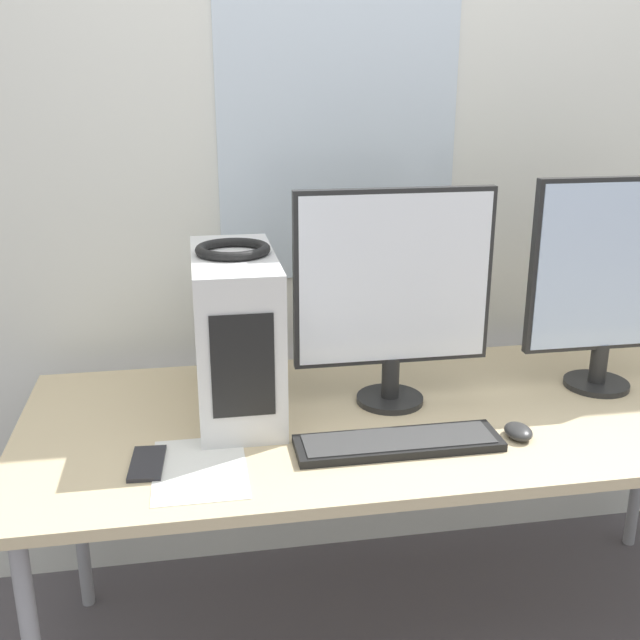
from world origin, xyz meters
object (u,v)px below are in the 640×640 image
monitor_main (393,289)px  mouse (518,431)px  pc_tower (236,333)px  cell_phone (147,463)px  monitor_right_near (610,277)px  headphones (233,249)px  keyboard (398,443)px

monitor_main → mouse: 0.47m
pc_tower → cell_phone: size_ratio=3.03×
monitor_right_near → mouse: 0.54m
monitor_main → monitor_right_near: (0.61, 0.00, 0.00)m
headphones → keyboard: bearing=-39.6°
headphones → monitor_main: monitor_main is taller
pc_tower → mouse: bearing=-24.4°
headphones → mouse: size_ratio=2.16×
monitor_right_near → mouse: monitor_right_near is taller
keyboard → mouse: size_ratio=5.64×
pc_tower → headphones: bearing=90.0°
monitor_right_near → mouse: (-0.35, -0.26, -0.31)m
pc_tower → mouse: pc_tower is taller
mouse → cell_phone: (-0.89, 0.02, -0.01)m
headphones → mouse: (0.66, -0.30, -0.42)m
mouse → keyboard: bearing=179.4°
monitor_right_near → keyboard: size_ratio=1.20×
mouse → cell_phone: bearing=179.0°
monitor_main → monitor_right_near: bearing=0.2°
monitor_main → cell_phone: bearing=-159.2°
headphones → monitor_right_near: (1.02, -0.04, -0.11)m
monitor_right_near → cell_phone: size_ratio=3.74×
monitor_right_near → cell_phone: bearing=-168.9°
monitor_main → mouse: (0.26, -0.26, -0.30)m
cell_phone → headphones: bearing=55.1°
monitor_right_near → keyboard: (-0.66, -0.26, -0.31)m
monitor_main → mouse: monitor_main is taller
pc_tower → cell_phone: bearing=-128.6°
pc_tower → monitor_right_near: size_ratio=0.81×
monitor_main → monitor_right_near: monitor_right_near is taller
pc_tower → headphones: headphones is taller
headphones → monitor_right_near: monitor_right_near is taller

